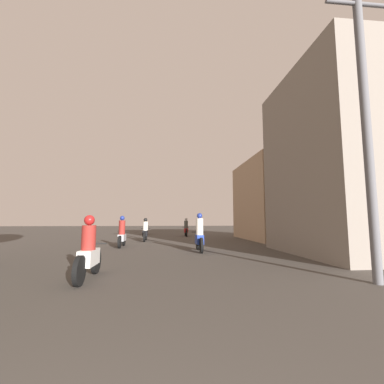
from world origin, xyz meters
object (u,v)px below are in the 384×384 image
Objects in this scene: motorcycle_white at (89,253)px; motorcycle_silver at (122,235)px; building_right_far at (274,200)px; utility_pole_near at (366,118)px; motorcycle_red at (186,229)px; building_right_near at (346,162)px; motorcycle_black at (145,232)px; motorcycle_orange at (145,228)px; motorcycle_blue at (199,236)px.

motorcycle_white is 1.03× the size of motorcycle_silver.
utility_pole_near is at bearing -104.26° from building_right_far.
motorcycle_white is at bearing -108.02° from motorcycle_red.
building_right_far is (0.38, 8.09, -0.99)m from building_right_near.
motorcycle_silver reaches higher than motorcycle_black.
building_right_near is at bearing 25.77° from motorcycle_white.
motorcycle_red is 4.92m from motorcycle_orange.
motorcycle_red is at bearing 52.37° from motorcycle_black.
motorcycle_red is (3.46, 15.62, 0.02)m from motorcycle_white.
motorcycle_white is 0.25× the size of building_right_near.
utility_pole_near is (6.83, -8.34, 3.09)m from motorcycle_silver.
motorcycle_blue is 4.34m from motorcycle_silver.
motorcycle_orange is (0.24, 11.60, -0.02)m from motorcycle_silver.
motorcycle_blue is 0.28× the size of building_right_far.
motorcycle_black is at bearing 109.58° from motorcycle_blue.
motorcycle_silver is at bearing 143.03° from motorcycle_blue.
motorcycle_red reaches higher than motorcycle_orange.
motorcycle_white is at bearing 170.56° from utility_pole_near.
building_right_near is 8.15m from building_right_far.
motorcycle_blue is at bearing -134.33° from building_right_far.
motorcycle_black is at bearing 93.17° from motorcycle_white.
motorcycle_black is at bearing 72.26° from motorcycle_silver.
motorcycle_silver reaches higher than motorcycle_white.
motorcycle_silver is (-0.46, 7.28, 0.03)m from motorcycle_white.
motorcycle_red is 17.21m from utility_pole_near.
motorcycle_black is 0.98× the size of motorcycle_orange.
motorcycle_red is at bearing 115.04° from building_right_near.
motorcycle_orange is at bearing 121.25° from building_right_near.
motorcycle_black is 0.27× the size of building_right_near.
motorcycle_black is 11.97m from building_right_near.
building_right_near is at bearing -70.47° from motorcycle_red.
motorcycle_black is 1.08× the size of motorcycle_red.
motorcycle_blue reaches higher than motorcycle_orange.
motorcycle_red reaches higher than motorcycle_white.
motorcycle_blue is at bearing -34.92° from motorcycle_silver.
motorcycle_black is (0.42, 10.95, -0.00)m from motorcycle_white.
motorcycle_silver is 3.77m from motorcycle_black.
motorcycle_blue is at bearing 62.55° from motorcycle_white.
motorcycle_black is at bearing 139.23° from building_right_near.
building_right_near reaches higher than motorcycle_black.
motorcycle_white is at bearing -87.46° from motorcycle_orange.
building_right_near reaches higher than motorcycle_blue.
building_right_far is at bearing 87.28° from building_right_near.
building_right_far is (10.02, 4.21, 2.15)m from motorcycle_silver.
motorcycle_black is (0.89, 3.67, -0.03)m from motorcycle_silver.
motorcycle_red is at bearing 99.87° from utility_pole_near.
motorcycle_black is 7.96m from motorcycle_orange.
utility_pole_near reaches higher than motorcycle_orange.
building_right_far is 0.98× the size of utility_pole_near.
motorcycle_silver reaches higher than motorcycle_orange.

